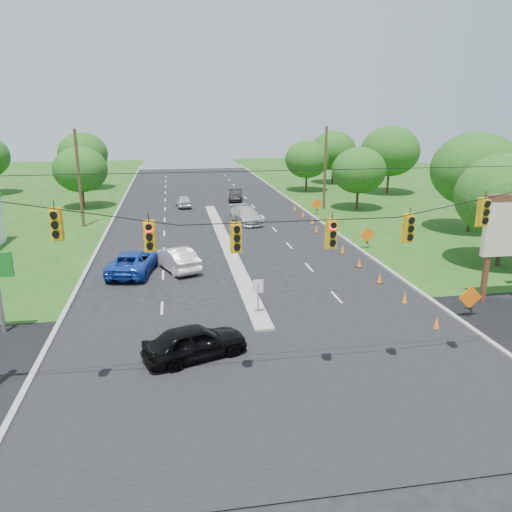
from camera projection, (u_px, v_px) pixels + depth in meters
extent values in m
plane|color=black|center=(283.00, 373.00, 20.54)|extent=(160.00, 160.00, 0.00)
cube|color=black|center=(283.00, 373.00, 20.54)|extent=(160.00, 14.00, 0.02)
cube|color=gray|center=(110.00, 226.00, 47.34)|extent=(0.25, 110.00, 0.16)
cube|color=gray|center=(315.00, 219.00, 50.60)|extent=(0.25, 110.00, 0.16)
cube|color=gray|center=(226.00, 245.00, 40.44)|extent=(1.00, 34.00, 0.18)
cylinder|color=gray|center=(258.00, 301.00, 25.98)|extent=(0.06, 0.06, 1.80)
cube|color=white|center=(258.00, 286.00, 25.76)|extent=(0.55, 0.04, 0.70)
cylinder|color=black|center=(292.00, 210.00, 17.66)|extent=(24.00, 0.04, 0.04)
cube|color=yellow|center=(56.00, 225.00, 16.44)|extent=(0.34, 0.24, 1.00)
cube|color=yellow|center=(150.00, 237.00, 17.07)|extent=(0.34, 0.24, 1.00)
cube|color=yellow|center=(236.00, 238.00, 17.60)|extent=(0.34, 0.24, 1.00)
cube|color=yellow|center=(332.00, 235.00, 18.17)|extent=(0.34, 0.24, 1.00)
cube|color=yellow|center=(409.00, 229.00, 18.63)|extent=(0.34, 0.24, 1.00)
cube|color=yellow|center=(484.00, 213.00, 18.97)|extent=(0.34, 0.24, 1.00)
cylinder|color=#422D1C|center=(79.00, 179.00, 45.71)|extent=(0.28, 0.28, 9.00)
cylinder|color=#422D1C|center=(325.00, 168.00, 54.48)|extent=(0.28, 0.28, 9.00)
cube|color=#59331E|center=(486.00, 265.00, 27.70)|extent=(0.25, 0.25, 4.40)
cube|color=beige|center=(510.00, 227.00, 27.30)|extent=(3.00, 0.35, 3.20)
cone|color=orange|center=(437.00, 322.00, 24.65)|extent=(0.32, 0.32, 0.70)
cone|color=orange|center=(405.00, 298.00, 27.97)|extent=(0.32, 0.32, 0.70)
cone|color=orange|center=(380.00, 278.00, 31.28)|extent=(0.32, 0.32, 0.70)
cone|color=orange|center=(359.00, 262.00, 34.60)|extent=(0.32, 0.32, 0.70)
cone|color=orange|center=(343.00, 249.00, 37.92)|extent=(0.32, 0.32, 0.70)
cone|color=orange|center=(329.00, 238.00, 41.24)|extent=(0.32, 0.32, 0.70)
cone|color=orange|center=(317.00, 229.00, 44.55)|extent=(0.32, 0.32, 0.70)
cone|color=orange|center=(312.00, 221.00, 47.97)|extent=(0.32, 0.32, 0.70)
cone|color=orange|center=(303.00, 214.00, 51.28)|extent=(0.32, 0.32, 0.70)
cone|color=orange|center=(295.00, 208.00, 54.60)|extent=(0.32, 0.32, 0.70)
cube|color=black|center=(469.00, 308.00, 25.92)|extent=(0.06, 0.58, 0.26)
cube|color=black|center=(469.00, 308.00, 25.92)|extent=(0.06, 0.58, 0.26)
cube|color=orange|center=(470.00, 297.00, 25.76)|extent=(1.27, 0.05, 1.27)
cube|color=black|center=(367.00, 242.00, 39.19)|extent=(0.06, 0.58, 0.26)
cube|color=black|center=(367.00, 242.00, 39.19)|extent=(0.06, 0.58, 0.26)
cube|color=orange|center=(367.00, 235.00, 39.02)|extent=(1.27, 0.05, 1.27)
cube|color=black|center=(317.00, 210.00, 52.46)|extent=(0.06, 0.58, 0.26)
cube|color=black|center=(317.00, 210.00, 52.46)|extent=(0.06, 0.58, 0.26)
cube|color=orange|center=(317.00, 204.00, 52.29)|extent=(1.27, 0.05, 1.27)
cylinder|color=black|center=(83.00, 197.00, 55.84)|extent=(0.28, 0.28, 2.52)
ellipsoid|color=#194C14|center=(80.00, 169.00, 54.99)|extent=(5.88, 5.88, 5.04)
cylinder|color=black|center=(85.00, 179.00, 69.68)|extent=(0.28, 0.28, 2.88)
ellipsoid|color=#194C14|center=(83.00, 154.00, 68.71)|extent=(6.72, 6.72, 5.76)
cylinder|color=black|center=(500.00, 247.00, 34.42)|extent=(0.28, 0.28, 2.88)
ellipsoid|color=#194C14|center=(507.00, 196.00, 33.45)|extent=(6.72, 6.72, 5.76)
cylinder|color=black|center=(470.00, 214.00, 44.49)|extent=(0.28, 0.28, 3.24)
ellipsoid|color=#194C14|center=(475.00, 170.00, 43.40)|extent=(7.56, 7.56, 6.48)
cylinder|color=black|center=(357.00, 198.00, 54.99)|extent=(0.28, 0.28, 2.52)
ellipsoid|color=#194C14|center=(359.00, 170.00, 54.15)|extent=(5.88, 5.88, 5.04)
cylinder|color=black|center=(388.00, 182.00, 65.66)|extent=(0.28, 0.28, 3.24)
ellipsoid|color=#194C14|center=(390.00, 151.00, 64.57)|extent=(7.56, 7.56, 6.48)
cylinder|color=black|center=(332.00, 174.00, 75.49)|extent=(0.28, 0.28, 2.88)
ellipsoid|color=#194C14|center=(333.00, 150.00, 74.52)|extent=(6.72, 6.72, 5.76)
cylinder|color=black|center=(306.00, 182.00, 67.94)|extent=(0.28, 0.28, 2.52)
ellipsoid|color=#194C14|center=(307.00, 159.00, 67.09)|extent=(5.88, 5.88, 5.04)
imported|color=black|center=(195.00, 342.00, 21.59)|extent=(4.89, 3.25, 1.55)
imported|color=silver|center=(176.00, 258.00, 33.94)|extent=(3.34, 5.06, 1.58)
imported|color=#1739A6|center=(133.00, 262.00, 33.23)|extent=(3.58, 5.99, 1.56)
imported|color=#B8B8B8|center=(246.00, 215.00, 48.49)|extent=(3.13, 5.63, 1.54)
imported|color=#B6B6B6|center=(183.00, 201.00, 56.73)|extent=(1.93, 4.03, 1.33)
imported|color=black|center=(236.00, 195.00, 60.79)|extent=(2.17, 4.56, 1.45)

